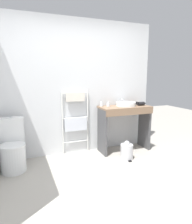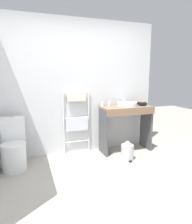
{
  "view_description": "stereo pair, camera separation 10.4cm",
  "coord_description": "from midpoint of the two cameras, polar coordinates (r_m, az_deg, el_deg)",
  "views": [
    {
      "loc": [
        -1.04,
        -2.07,
        1.49
      ],
      "look_at": [
        0.09,
        0.84,
        0.92
      ],
      "focal_mm": 32.0,
      "sensor_mm": 36.0,
      "label": 1
    },
    {
      "loc": [
        -0.94,
        -2.11,
        1.49
      ],
      "look_at": [
        0.09,
        0.84,
        0.92
      ],
      "focal_mm": 32.0,
      "sensor_mm": 36.0,
      "label": 2
    }
  ],
  "objects": [
    {
      "name": "faucet",
      "position": [
        4.09,
        8.53,
        3.13
      ],
      "size": [
        0.02,
        0.1,
        0.12
      ],
      "color": "silver",
      "rests_on": "vanity_counter"
    },
    {
      "name": "sink_basin",
      "position": [
        3.95,
        9.64,
        2.26
      ],
      "size": [
        0.39,
        0.39,
        0.08
      ],
      "color": "white",
      "rests_on": "vanity_counter"
    },
    {
      "name": "cup_near_wall",
      "position": [
        3.88,
        2.71,
        2.31
      ],
      "size": [
        0.07,
        0.07,
        0.09
      ],
      "color": "silver",
      "rests_on": "vanity_counter"
    },
    {
      "name": "ground_plane",
      "position": [
        2.75,
        5.48,
        -22.44
      ],
      "size": [
        12.0,
        12.0,
        0.0
      ],
      "primitive_type": "plane",
      "color": "#A8A399"
    },
    {
      "name": "hair_dryer",
      "position": [
        4.07,
        13.92,
        2.3
      ],
      "size": [
        0.18,
        0.17,
        0.07
      ],
      "color": "black",
      "rests_on": "vanity_counter"
    },
    {
      "name": "wall_back",
      "position": [
        3.86,
        -4.43,
        6.94
      ],
      "size": [
        3.09,
        0.12,
        2.52
      ],
      "primitive_type": "cube",
      "color": "silver",
      "rests_on": "ground_plane"
    },
    {
      "name": "trash_bin",
      "position": [
        3.69,
        9.75,
        -11.1
      ],
      "size": [
        0.22,
        0.26,
        0.34
      ],
      "color": "silver",
      "rests_on": "ground_plane"
    },
    {
      "name": "toilet",
      "position": [
        3.48,
        -21.63,
        -9.68
      ],
      "size": [
        0.39,
        0.52,
        0.83
      ],
      "color": "white",
      "rests_on": "ground_plane"
    },
    {
      "name": "vanity_counter",
      "position": [
        3.96,
        9.31,
        -2.55
      ],
      "size": [
        0.99,
        0.47,
        0.9
      ],
      "color": "#84664C",
      "rests_on": "ground_plane"
    },
    {
      "name": "cup_near_edge",
      "position": [
        3.86,
        4.63,
        2.23
      ],
      "size": [
        0.07,
        0.07,
        0.09
      ],
      "color": "silver",
      "rests_on": "vanity_counter"
    },
    {
      "name": "towel_radiator",
      "position": [
        3.8,
        -4.73,
        -1.19
      ],
      "size": [
        0.52,
        0.06,
        1.22
      ],
      "color": "white",
      "rests_on": "ground_plane"
    }
  ]
}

